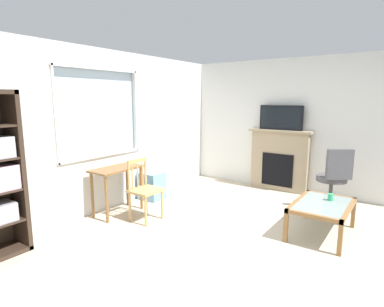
# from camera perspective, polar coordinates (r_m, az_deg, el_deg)

# --- Properties ---
(ground) EXTENTS (6.13, 5.70, 0.02)m
(ground) POSITION_cam_1_polar(r_m,az_deg,el_deg) (4.11, 8.82, -15.70)
(ground) COLOR beige
(wall_back_with_window) EXTENTS (5.13, 0.15, 2.52)m
(wall_back_with_window) POSITION_cam_1_polar(r_m,az_deg,el_deg) (5.23, -14.37, 3.69)
(wall_back_with_window) COLOR silver
(wall_back_with_window) RESTS_ON ground
(wall_right) EXTENTS (0.12, 4.90, 2.52)m
(wall_right) POSITION_cam_1_polar(r_m,az_deg,el_deg) (6.20, 20.03, 4.73)
(wall_right) COLOR silver
(wall_right) RESTS_ON ground
(desk_under_window) EXTENTS (0.80, 0.42, 0.73)m
(desk_under_window) POSITION_cam_1_polar(r_m,az_deg,el_deg) (4.92, -13.60, -4.15)
(desk_under_window) COLOR brown
(desk_under_window) RESTS_ON ground
(wooden_chair) EXTENTS (0.43, 0.41, 0.90)m
(wooden_chair) POSITION_cam_1_polar(r_m,az_deg,el_deg) (4.62, -8.84, -6.48)
(wooden_chair) COLOR tan
(wooden_chair) RESTS_ON ground
(plastic_drawer_unit) EXTENTS (0.35, 0.40, 0.48)m
(plastic_drawer_unit) POSITION_cam_1_polar(r_m,az_deg,el_deg) (5.60, -7.38, -5.87)
(plastic_drawer_unit) COLOR #72ADDB
(plastic_drawer_unit) RESTS_ON ground
(fireplace) EXTENTS (0.26, 1.20, 1.18)m
(fireplace) POSITION_cam_1_polar(r_m,az_deg,el_deg) (6.26, 15.73, -1.16)
(fireplace) COLOR tan
(fireplace) RESTS_ON ground
(tv) EXTENTS (0.06, 0.83, 0.46)m
(tv) POSITION_cam_1_polar(r_m,az_deg,el_deg) (6.14, 16.04, 6.35)
(tv) COLOR black
(tv) RESTS_ON fireplace
(office_chair) EXTENTS (0.62, 0.57, 1.00)m
(office_chair) POSITION_cam_1_polar(r_m,az_deg,el_deg) (5.50, 24.71, -3.64)
(office_chair) COLOR #4C4C51
(office_chair) RESTS_ON ground
(coffee_table) EXTENTS (1.01, 0.67, 0.43)m
(coffee_table) POSITION_cam_1_polar(r_m,az_deg,el_deg) (4.44, 22.83, -9.13)
(coffee_table) COLOR #8C9E99
(coffee_table) RESTS_ON ground
(sippy_cup) EXTENTS (0.07, 0.07, 0.09)m
(sippy_cup) POSITION_cam_1_polar(r_m,az_deg,el_deg) (4.58, 24.09, -7.32)
(sippy_cup) COLOR #33B770
(sippy_cup) RESTS_ON coffee_table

